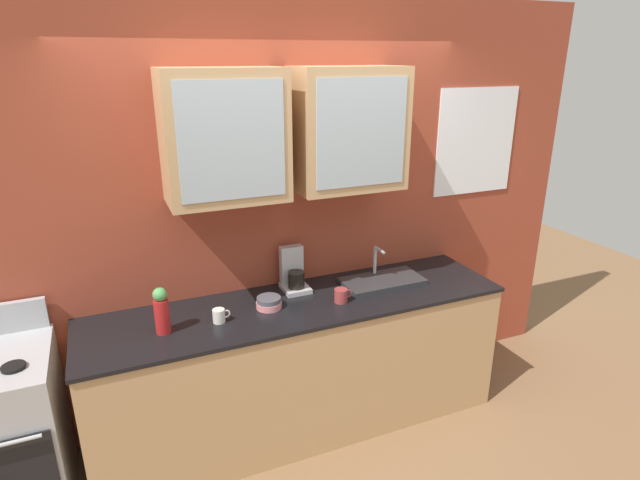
% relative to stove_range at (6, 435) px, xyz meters
% --- Properties ---
extents(ground_plane, '(10.00, 10.00, 0.00)m').
position_rel_stove_range_xyz_m(ground_plane, '(1.72, 0.00, -0.47)').
color(ground_plane, brown).
extents(back_wall_unit, '(4.66, 0.48, 2.78)m').
position_rel_stove_range_xyz_m(back_wall_unit, '(1.72, 0.33, 1.05)').
color(back_wall_unit, '#993D28').
rests_on(back_wall_unit, ground_plane).
extents(counter, '(2.70, 0.68, 0.93)m').
position_rel_stove_range_xyz_m(counter, '(1.72, 0.00, -0.01)').
color(counter, tan).
rests_on(counter, ground_plane).
extents(stove_range, '(0.57, 0.69, 1.11)m').
position_rel_stove_range_xyz_m(stove_range, '(0.00, 0.00, 0.00)').
color(stove_range, '#ADAFB5').
rests_on(stove_range, ground_plane).
extents(sink_faucet, '(0.56, 0.29, 0.24)m').
position_rel_stove_range_xyz_m(sink_faucet, '(2.35, 0.06, 0.48)').
color(sink_faucet, '#2D2D30').
rests_on(sink_faucet, counter).
extents(bowl_stack, '(0.16, 0.16, 0.07)m').
position_rel_stove_range_xyz_m(bowl_stack, '(1.51, 0.01, 0.49)').
color(bowl_stack, '#D87F84').
rests_on(bowl_stack, counter).
extents(vase, '(0.08, 0.08, 0.28)m').
position_rel_stove_range_xyz_m(vase, '(0.87, -0.05, 0.59)').
color(vase, '#B21E1E').
rests_on(vase, counter).
extents(cup_near_sink, '(0.12, 0.09, 0.09)m').
position_rel_stove_range_xyz_m(cup_near_sink, '(1.96, -0.09, 0.50)').
color(cup_near_sink, '#993838').
rests_on(cup_near_sink, counter).
extents(cup_near_bowls, '(0.11, 0.07, 0.08)m').
position_rel_stove_range_xyz_m(cup_near_bowls, '(1.19, -0.05, 0.50)').
color(cup_near_bowls, silver).
rests_on(cup_near_bowls, counter).
extents(coffee_maker, '(0.17, 0.20, 0.29)m').
position_rel_stove_range_xyz_m(coffee_maker, '(1.75, 0.22, 0.57)').
color(coffee_maker, '#B7B7BC').
rests_on(coffee_maker, counter).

